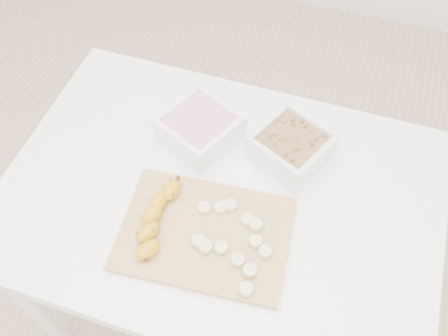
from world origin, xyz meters
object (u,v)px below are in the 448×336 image
(bowl_granola, at_px, (291,146))
(banana, at_px, (156,219))
(table, at_px, (220,214))
(bowl_yogurt, at_px, (200,128))
(cutting_board, at_px, (205,234))

(bowl_granola, height_order, banana, bowl_granola)
(table, relative_size, banana, 5.00)
(bowl_yogurt, distance_m, bowl_granola, 0.22)
(bowl_yogurt, bearing_deg, bowl_granola, 4.33)
(table, height_order, cutting_board, cutting_board)
(bowl_yogurt, bearing_deg, banana, -90.95)
(banana, bearing_deg, table, 59.34)
(table, xyz_separation_m, banana, (-0.10, -0.12, 0.13))
(table, bearing_deg, bowl_granola, 50.87)
(bowl_yogurt, relative_size, banana, 1.06)
(banana, bearing_deg, bowl_granola, 59.37)
(bowl_yogurt, height_order, bowl_granola, bowl_yogurt)
(banana, bearing_deg, bowl_yogurt, 97.58)
(table, relative_size, bowl_granola, 4.82)
(cutting_board, bearing_deg, bowl_yogurt, 112.03)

